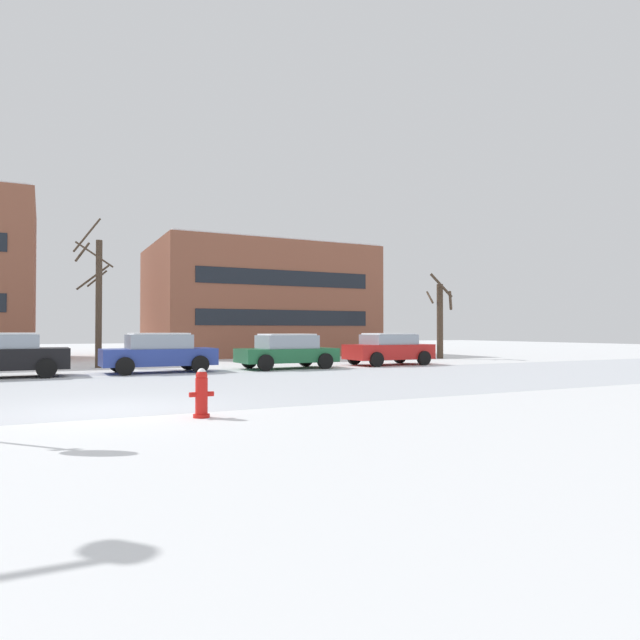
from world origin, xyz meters
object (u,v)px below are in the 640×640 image
(parked_car_green, at_px, (287,351))
(parked_car_red, at_px, (389,349))
(fire_hydrant, at_px, (202,393))
(parked_car_blue, at_px, (159,352))
(parked_car_black, at_px, (1,355))

(parked_car_green, xyz_separation_m, parked_car_red, (5.11, 0.22, 0.01))
(fire_hydrant, height_order, parked_car_red, parked_car_red)
(parked_car_blue, xyz_separation_m, parked_car_green, (5.11, -0.13, -0.02))
(parked_car_red, bearing_deg, parked_car_black, -179.55)
(parked_car_green, relative_size, parked_car_red, 1.03)
(parked_car_blue, bearing_deg, fire_hydrant, -96.57)
(parked_car_blue, bearing_deg, parked_car_red, 0.46)
(parked_car_blue, height_order, parked_car_green, parked_car_blue)
(parked_car_black, relative_size, parked_car_green, 1.03)
(fire_hydrant, relative_size, parked_car_red, 0.23)
(fire_hydrant, distance_m, parked_car_green, 12.93)
(parked_car_black, relative_size, parked_car_red, 1.06)
(parked_car_blue, bearing_deg, parked_car_green, -1.49)
(parked_car_blue, xyz_separation_m, parked_car_red, (10.22, 0.08, -0.01))
(parked_car_black, height_order, parked_car_red, parked_car_black)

